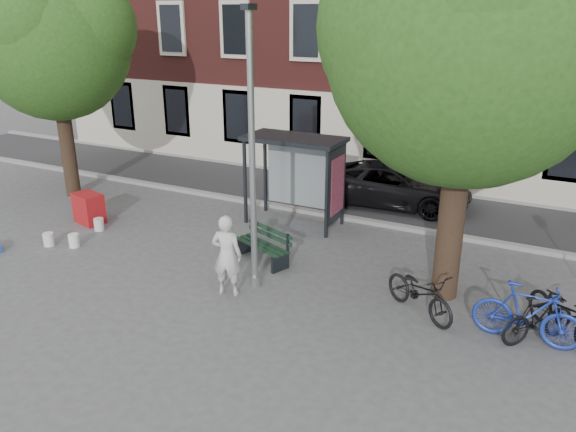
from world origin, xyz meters
The scene contains 19 objects.
ground centered at (0.00, 0.00, 0.00)m, with size 90.00×90.00×0.00m, color #4C4C4F.
road centered at (0.00, 7.00, 0.01)m, with size 40.00×4.00×0.01m, color #28282B.
curb_near centered at (0.00, 5.00, 0.06)m, with size 40.00×0.25×0.12m, color gray.
curb_far centered at (0.00, 9.00, 0.06)m, with size 40.00×0.25×0.12m, color gray.
lamppost centered at (0.00, 0.00, 2.78)m, with size 0.28×0.35×6.11m.
tree_right centered at (4.01, 1.38, 5.62)m, with size 5.76×5.60×8.20m.
tree_left centered at (-8.99, 2.88, 5.22)m, with size 5.18×4.86×7.40m.
bus_shelter centered at (-0.61, 4.11, 1.92)m, with size 2.85×1.45×2.62m.
painter centered at (-0.32, -0.63, 0.93)m, with size 0.68×0.45×1.87m, color silver.
bench centered at (-0.48, 1.25, 0.39)m, with size 1.73×1.09×0.85m.
bike_a centered at (3.71, 0.43, 0.50)m, with size 0.67×1.92×1.01m, color black.
bike_b centered at (5.79, 0.31, 0.60)m, with size 0.57×2.01×1.21m, color #1C329C.
bike_c centered at (6.42, 0.82, 0.52)m, with size 0.69×1.98×1.04m, color black.
bike_d centered at (5.98, 0.44, 0.50)m, with size 0.47×1.66×1.00m, color black.
car_dark centered at (1.11, 7.00, 0.68)m, with size 2.26×4.90×1.36m, color black.
red_stand centered at (-6.46, 1.27, 0.45)m, with size 0.90×0.60×0.90m, color #A21519.
bucket_a centered at (-6.13, -0.55, 0.18)m, with size 0.28×0.28×0.36m, color silver.
bucket_b centered at (-5.46, -0.29, 0.18)m, with size 0.28×0.28×0.36m, color white.
bucket_c centered at (-5.75, 0.92, 0.18)m, with size 0.28×0.28×0.36m, color silver.
Camera 1 is at (6.01, -10.02, 5.98)m, focal length 35.00 mm.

